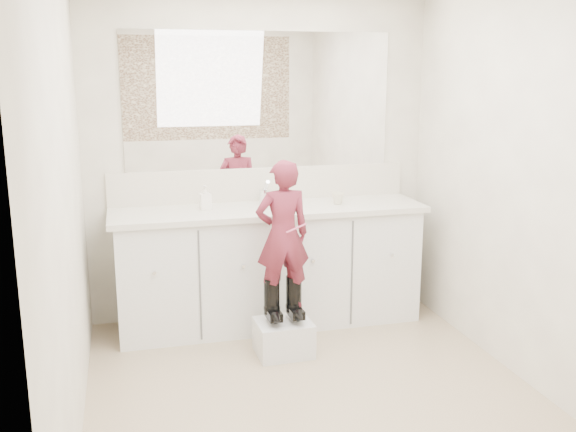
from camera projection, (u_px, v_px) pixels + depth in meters
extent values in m
plane|color=#967962|center=(317.00, 400.00, 3.71)|extent=(3.00, 3.00, 0.00)
plane|color=#BEB1A2|center=(260.00, 160.00, 4.85)|extent=(2.60, 0.00, 2.60)
plane|color=#BEB1A2|center=(462.00, 285.00, 2.02)|extent=(2.60, 0.00, 2.60)
plane|color=#BEB1A2|center=(65.00, 210.00, 3.12)|extent=(0.00, 3.00, 3.00)
plane|color=#BEB1A2|center=(531.00, 186.00, 3.76)|extent=(0.00, 3.00, 3.00)
cube|color=silver|center=(269.00, 268.00, 4.77)|extent=(2.20, 0.55, 0.85)
cube|color=beige|center=(269.00, 210.00, 4.65)|extent=(2.28, 0.58, 0.04)
cube|color=beige|center=(261.00, 184.00, 4.88)|extent=(2.28, 0.03, 0.25)
cube|color=white|center=(260.00, 101.00, 4.74)|extent=(2.00, 0.02, 1.00)
cube|color=#472819|center=(469.00, 143.00, 1.93)|extent=(2.00, 0.01, 1.20)
cylinder|color=silver|center=(264.00, 196.00, 4.79)|extent=(0.08, 0.08, 0.10)
imported|color=beige|center=(338.00, 198.00, 4.76)|extent=(0.12, 0.12, 0.09)
imported|color=white|center=(205.00, 197.00, 4.57)|extent=(0.09, 0.09, 0.17)
cube|color=silver|center=(284.00, 338.00, 4.29)|extent=(0.37, 0.31, 0.23)
imported|color=#A63346|center=(283.00, 235.00, 4.15)|extent=(0.36, 0.25, 0.98)
cylinder|color=#D55276|center=(296.00, 228.00, 4.08)|extent=(0.14, 0.02, 0.06)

